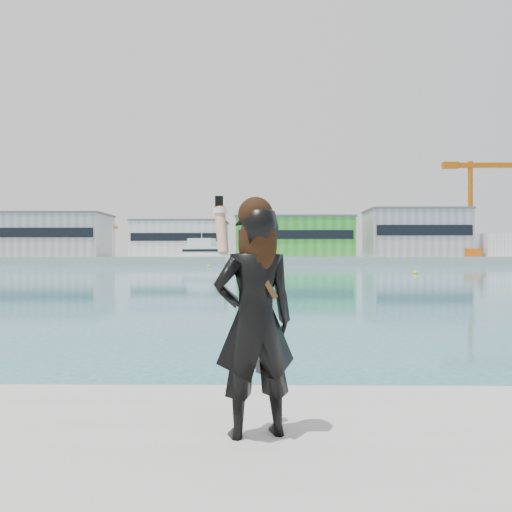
{
  "coord_description": "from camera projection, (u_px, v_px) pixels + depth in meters",
  "views": [
    {
      "loc": [
        -0.34,
        -3.95,
        2.08
      ],
      "look_at": [
        -0.39,
        0.31,
        2.08
      ],
      "focal_mm": 35.0,
      "sensor_mm": 36.0,
      "label": 1
    }
  ],
  "objects": [
    {
      "name": "buoy_near",
      "position": [
        415.0,
        274.0,
        59.42
      ],
      "size": [
        0.5,
        0.5,
        0.5
      ],
      "primitive_type": "sphere",
      "color": "#F9F90D",
      "rests_on": "ground"
    },
    {
      "name": "flagpole_left",
      "position": [
        113.0,
        239.0,
        125.43
      ],
      "size": [
        1.28,
        0.16,
        8.0
      ],
      "color": "silver",
      "rests_on": "far_quay"
    },
    {
      "name": "dock_crane",
      "position": [
        475.0,
        205.0,
        125.26
      ],
      "size": [
        23.0,
        4.0,
        24.0
      ],
      "color": "#D65C0C",
      "rests_on": "far_quay"
    },
    {
      "name": "buoy_far",
      "position": [
        209.0,
        267.0,
        96.2
      ],
      "size": [
        0.5,
        0.5,
        0.5
      ],
      "primitive_type": "sphere",
      "color": "#F9F90D",
      "rests_on": "ground"
    },
    {
      "name": "warehouse_grey_left",
      "position": [
        57.0,
        235.0,
        132.63
      ],
      "size": [
        26.52,
        16.36,
        11.5
      ],
      "color": "gray",
      "rests_on": "far_quay"
    },
    {
      "name": "flagpole_right",
      "position": [
        352.0,
        239.0,
        124.66
      ],
      "size": [
        1.28,
        0.16,
        8.0
      ],
      "color": "silver",
      "rests_on": "far_quay"
    },
    {
      "name": "woman",
      "position": [
        255.0,
        314.0,
        3.56
      ],
      "size": [
        0.69,
        0.55,
        1.73
      ],
      "rotation": [
        0.0,
        0.0,
        3.45
      ],
      "color": "black",
      "rests_on": "near_quay"
    },
    {
      "name": "warehouse_grey_right",
      "position": [
        415.0,
        233.0,
        131.41
      ],
      "size": [
        25.5,
        15.35,
        12.5
      ],
      "color": "gray",
      "rests_on": "far_quay"
    },
    {
      "name": "warehouse_white",
      "position": [
        181.0,
        239.0,
        132.2
      ],
      "size": [
        24.48,
        15.35,
        9.5
      ],
      "color": "silver",
      "rests_on": "far_quay"
    },
    {
      "name": "ancillary_shed",
      "position": [
        503.0,
        245.0,
        129.14
      ],
      "size": [
        12.0,
        10.0,
        6.0
      ],
      "primitive_type": "cube",
      "color": "silver",
      "rests_on": "far_quay"
    },
    {
      "name": "far_quay",
      "position": [
        264.0,
        260.0,
        133.94
      ],
      "size": [
        320.0,
        40.0,
        2.0
      ],
      "primitive_type": "cube",
      "color": "#9E9E99",
      "rests_on": "ground"
    },
    {
      "name": "warehouse_green",
      "position": [
        294.0,
        237.0,
        131.82
      ],
      "size": [
        30.6,
        16.36,
        10.5
      ],
      "color": "green",
      "rests_on": "far_quay"
    },
    {
      "name": "motor_yacht",
      "position": [
        207.0,
        255.0,
        118.1
      ],
      "size": [
        18.57,
        9.83,
        8.35
      ],
      "rotation": [
        0.0,
        0.0,
        -0.29
      ],
      "color": "silver",
      "rests_on": "ground"
    }
  ]
}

